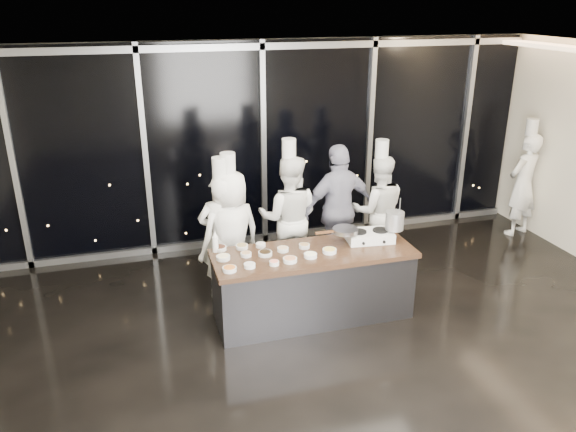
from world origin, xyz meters
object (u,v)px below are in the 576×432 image
(stock_pot, at_px, (395,221))
(chef_left, at_px, (231,234))
(chef_far_left, at_px, (223,236))
(chef_center, at_px, (289,217))
(frying_pan, at_px, (345,230))
(guest, at_px, (339,209))
(demo_counter, at_px, (313,284))
(chef_side, at_px, (523,184))
(stove, at_px, (369,236))
(chef_right, at_px, (378,210))

(stock_pot, distance_m, chef_left, 2.12)
(chef_far_left, height_order, chef_center, chef_center)
(frying_pan, relative_size, guest, 0.30)
(demo_counter, distance_m, chef_side, 4.51)
(guest, height_order, chef_side, chef_side)
(chef_center, bearing_deg, frying_pan, 131.86)
(stove, height_order, chef_side, chef_side)
(demo_counter, bearing_deg, frying_pan, 17.09)
(demo_counter, height_order, guest, guest)
(chef_right, relative_size, chef_side, 0.97)
(frying_pan, bearing_deg, chef_side, 27.27)
(chef_left, height_order, chef_right, chef_left)
(frying_pan, bearing_deg, stock_pot, -0.58)
(chef_far_left, relative_size, chef_right, 1.01)
(chef_far_left, distance_m, chef_left, 0.11)
(chef_left, relative_size, chef_side, 1.00)
(demo_counter, height_order, stove, stove)
(stove, distance_m, chef_center, 1.28)
(frying_pan, xyz_separation_m, chef_side, (3.75, 1.45, -0.18))
(guest, bearing_deg, chef_right, 175.73)
(guest, bearing_deg, chef_far_left, 2.43)
(guest, bearing_deg, chef_center, -7.39)
(stove, distance_m, chef_side, 3.72)
(guest, xyz_separation_m, chef_side, (3.43, 0.42, -0.06))
(demo_counter, relative_size, stove, 4.04)
(demo_counter, xyz_separation_m, guest, (0.77, 1.16, 0.49))
(stove, relative_size, chef_center, 0.30)
(chef_far_left, distance_m, chef_center, 1.04)
(stock_pot, xyz_separation_m, chef_left, (-1.95, 0.78, -0.27))
(stock_pot, bearing_deg, chef_left, 158.20)
(guest, distance_m, chef_right, 0.65)
(guest, bearing_deg, stove, 82.14)
(demo_counter, height_order, chef_far_left, chef_far_left)
(demo_counter, distance_m, chef_left, 1.28)
(frying_pan, bearing_deg, chef_right, 54.35)
(stove, relative_size, guest, 0.32)
(stock_pot, bearing_deg, chef_right, 74.45)
(stove, relative_size, stock_pot, 2.63)
(stock_pot, height_order, chef_side, chef_side)
(stove, xyz_separation_m, chef_far_left, (-1.75, 0.72, -0.09))
(stock_pot, bearing_deg, chef_center, 134.44)
(chef_side, bearing_deg, frying_pan, 2.62)
(stove, height_order, chef_right, chef_right)
(frying_pan, distance_m, chef_right, 1.45)
(stove, bearing_deg, chef_center, 132.32)
(demo_counter, xyz_separation_m, stock_pot, (1.09, 0.06, 0.70))
(stove, relative_size, chef_far_left, 0.32)
(chef_left, bearing_deg, chef_right, 170.90)
(frying_pan, height_order, stock_pot, stock_pot)
(chef_far_left, height_order, chef_side, chef_side)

